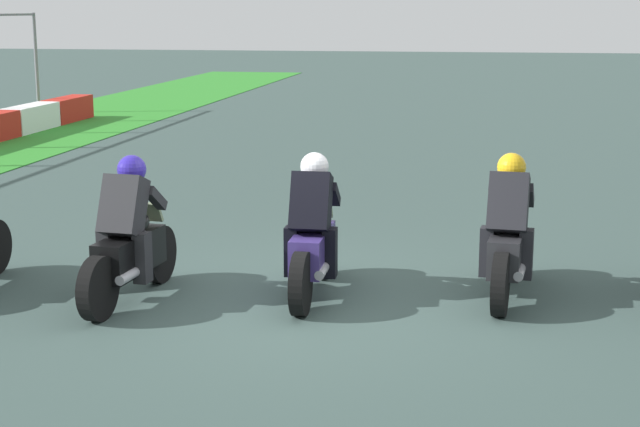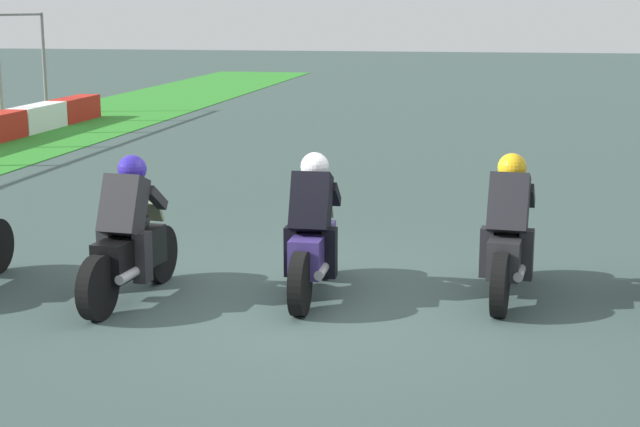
{
  "view_description": "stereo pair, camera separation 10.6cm",
  "coord_description": "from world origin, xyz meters",
  "views": [
    {
      "loc": [
        -9.54,
        -1.77,
        2.98
      ],
      "look_at": [
        0.19,
        -0.07,
        0.9
      ],
      "focal_mm": 54.85,
      "sensor_mm": 36.0,
      "label": 1
    },
    {
      "loc": [
        -9.52,
        -1.88,
        2.98
      ],
      "look_at": [
        0.19,
        -0.07,
        0.9
      ],
      "focal_mm": 54.85,
      "sensor_mm": 36.0,
      "label": 2
    }
  ],
  "objects": [
    {
      "name": "ground_plane",
      "position": [
        0.0,
        0.0,
        0.0
      ],
      "size": [
        120.0,
        120.0,
        0.0
      ],
      "primitive_type": "plane",
      "color": "#384C48"
    },
    {
      "name": "rider_lane_d",
      "position": [
        -0.25,
        1.84,
        0.62
      ],
      "size": [
        2.04,
        0.56,
        1.51
      ],
      "rotation": [
        0.0,
        0.0,
        -0.1
      ],
      "color": "black",
      "rests_on": "ground_plane"
    },
    {
      "name": "rider_lane_b",
      "position": [
        0.57,
        -2.0,
        0.62
      ],
      "size": [
        2.04,
        0.56,
        1.51
      ],
      "rotation": [
        0.0,
        0.0,
        -0.1
      ],
      "color": "black",
      "rests_on": "ground_plane"
    },
    {
      "name": "rider_lane_c",
      "position": [
        0.25,
        0.01,
        0.62
      ],
      "size": [
        2.04,
        0.54,
        1.51
      ],
      "rotation": [
        0.0,
        0.0,
        0.01
      ],
      "color": "black",
      "rests_on": "ground_plane"
    }
  ]
}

